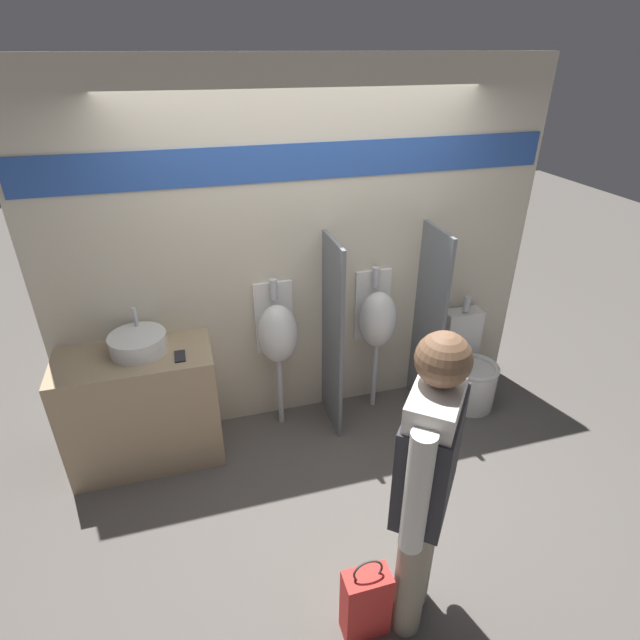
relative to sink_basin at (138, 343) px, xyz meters
The scene contains 12 objects.
ground_plane 1.60m from the sink_basin, 16.49° to the right, with size 16.00×16.00×0.00m, color #5B5651.
display_wall 1.32m from the sink_basin, 10.78° to the left, with size 3.71×0.07×2.70m.
sink_counter 0.52m from the sink_basin, 133.72° to the right, with size 1.05×0.52×0.89m.
sink_basin is the anchor object (origin of this frame).
cell_phone 0.31m from the sink_basin, 30.41° to the right, with size 0.07×0.14×0.01m.
divider_near_counter 1.39m from the sink_basin, ahead, with size 0.03×0.46×1.57m.
divider_mid 2.19m from the sink_basin, ahead, with size 0.03×0.46×1.57m.
urinal_near_counter 0.99m from the sink_basin, ahead, with size 0.31×0.27×1.24m.
urinal_far 1.79m from the sink_basin, ahead, with size 0.31×0.27×1.24m.
toilet 2.67m from the sink_basin, ahead, with size 0.40×0.56×0.92m.
person_in_vest 2.13m from the sink_basin, 51.92° to the right, with size 0.47×0.50×1.76m.
shopping_bag 2.13m from the sink_basin, 58.69° to the right, with size 0.24×0.13×0.56m.
Camera 1 is at (-0.84, -2.76, 2.72)m, focal length 28.00 mm.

